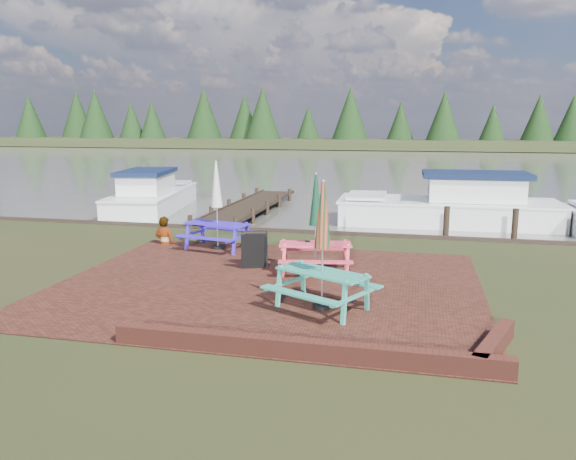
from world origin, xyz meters
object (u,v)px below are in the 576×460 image
(picnic_table_blue, at_px, (217,219))
(chalkboard, at_px, (255,250))
(boat_jetty, at_px, (152,197))
(boat_near, at_px, (452,208))
(picnic_table_teal, at_px, (322,266))
(picnic_table_red, at_px, (315,239))
(person, at_px, (164,217))
(jetty, at_px, (250,206))

(picnic_table_blue, height_order, chalkboard, picnic_table_blue)
(boat_jetty, xyz_separation_m, boat_near, (12.04, -0.59, 0.05))
(picnic_table_teal, height_order, boat_jetty, picnic_table_teal)
(boat_near, bearing_deg, chalkboard, 147.42)
(picnic_table_red, relative_size, boat_jetty, 0.33)
(picnic_table_teal, xyz_separation_m, boat_near, (2.93, 10.79, -0.42))
(chalkboard, bearing_deg, boat_near, 41.22)
(picnic_table_blue, xyz_separation_m, person, (-1.68, 0.19, -0.04))
(picnic_table_red, relative_size, jetty, 0.25)
(picnic_table_blue, xyz_separation_m, boat_near, (6.58, 6.44, -0.42))
(picnic_table_red, bearing_deg, person, 146.21)
(picnic_table_red, xyz_separation_m, boat_near, (3.52, 8.25, -0.38))
(chalkboard, xyz_separation_m, boat_near, (5.00, 8.21, -0.03))
(picnic_table_red, distance_m, person, 5.15)
(picnic_table_red, bearing_deg, boat_jetty, 123.08)
(person, bearing_deg, boat_jetty, -58.37)
(picnic_table_red, bearing_deg, boat_near, 56.04)
(person, bearing_deg, jetty, -90.78)
(picnic_table_blue, bearing_deg, picnic_table_red, -18.24)
(chalkboard, xyz_separation_m, jetty, (-2.83, 8.99, -0.34))
(picnic_table_red, xyz_separation_m, boat_jetty, (-8.52, 8.84, -0.43))
(chalkboard, distance_m, person, 3.83)
(picnic_table_teal, bearing_deg, picnic_table_blue, 157.25)
(picnic_table_red, relative_size, boat_near, 0.30)
(picnic_table_red, height_order, picnic_table_blue, picnic_table_blue)
(picnic_table_blue, distance_m, boat_near, 9.22)
(boat_near, relative_size, person, 4.82)
(jetty, height_order, boat_jetty, boat_jetty)
(picnic_table_teal, xyz_separation_m, jetty, (-4.91, 11.57, -0.73))
(picnic_table_red, height_order, chalkboard, picnic_table_red)
(picnic_table_blue, height_order, person, picnic_table_blue)
(chalkboard, bearing_deg, person, 131.48)
(picnic_table_teal, xyz_separation_m, person, (-5.34, 4.54, -0.04))
(picnic_table_red, bearing_deg, picnic_table_teal, -87.81)
(person, bearing_deg, chalkboard, 151.62)
(boat_jetty, bearing_deg, picnic_table_blue, -61.97)
(jetty, distance_m, person, 7.07)
(boat_jetty, bearing_deg, picnic_table_red, -55.86)
(chalkboard, bearing_deg, boat_jetty, 111.22)
(picnic_table_blue, relative_size, boat_jetty, 0.35)
(picnic_table_teal, height_order, picnic_table_red, picnic_table_teal)
(picnic_table_red, height_order, boat_jetty, picnic_table_red)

